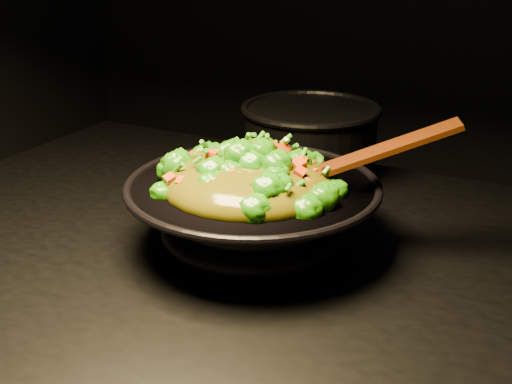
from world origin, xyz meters
The scene contains 4 objects.
wok centered at (0.06, 0.00, 0.95)m, with size 0.37×0.37×0.10m, color black, non-canonical shape.
stir_fry centered at (0.06, 0.00, 1.05)m, with size 0.26×0.26×0.09m, color #247208, non-canonical shape.
spatula centered at (0.20, 0.05, 1.05)m, with size 0.29×0.04×0.01m, color #341908.
back_pot centered at (0.02, 0.32, 0.97)m, with size 0.25×0.25×0.14m, color black.
Camera 1 is at (0.47, -0.77, 1.35)m, focal length 45.00 mm.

